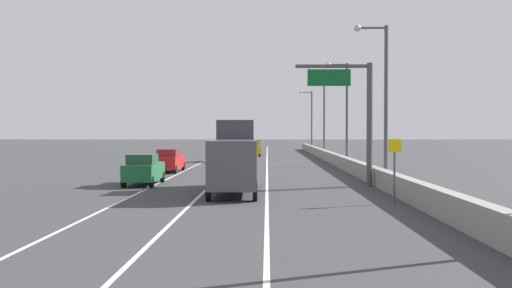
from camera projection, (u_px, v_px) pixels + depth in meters
ground_plane at (255, 158)px, 71.35m from camera, size 320.00×320.00×0.00m
lane_stripe_left at (202, 162)px, 62.46m from camera, size 0.16×130.00×0.00m
lane_stripe_center at (235, 162)px, 62.40m from camera, size 0.16×130.00×0.00m
lane_stripe_right at (267, 162)px, 62.33m from camera, size 0.16×130.00×0.00m
jersey_barrier_right at (350, 166)px, 47.19m from camera, size 0.60×120.00×1.10m
overhead_sign_gantry at (357, 109)px, 35.00m from camera, size 4.68×0.36×7.50m
speed_advisory_sign at (395, 166)px, 26.78m from camera, size 0.60×0.11×3.00m
lamp_post_right_second at (382, 93)px, 35.98m from camera, size 2.14×0.44×10.00m
lamp_post_right_third at (344, 106)px, 55.80m from camera, size 2.14×0.44×10.00m
lamp_post_right_fourth at (322, 113)px, 75.63m from camera, size 2.14×0.44×10.00m
lamp_post_right_fifth at (310, 117)px, 95.46m from camera, size 2.14×0.44×10.00m
car_green_0 at (144, 169)px, 36.16m from camera, size 1.92×4.68×1.95m
car_yellow_1 at (253, 148)px, 78.06m from camera, size 2.03×4.76×2.14m
car_gray_2 at (256, 145)px, 101.25m from camera, size 1.88×4.41×1.88m
car_white_3 at (220, 153)px, 63.59m from camera, size 1.77×4.28×2.00m
car_red_4 at (170, 161)px, 47.38m from camera, size 1.94×4.75×1.91m
box_truck at (234, 159)px, 31.80m from camera, size 2.67×9.26×4.00m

